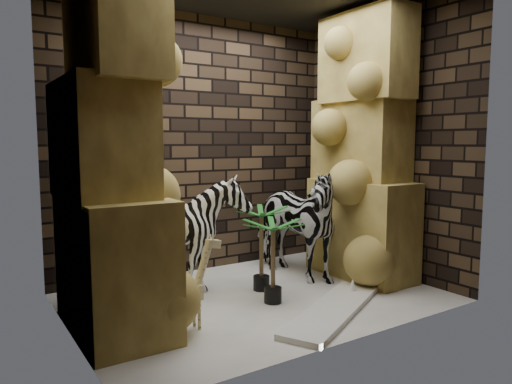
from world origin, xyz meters
TOP-DOWN VIEW (x-y plane):
  - floor at (0.00, 0.00)m, footprint 3.50×3.50m
  - wall_back at (0.00, 1.25)m, footprint 3.50×0.00m
  - wall_front at (0.00, -1.25)m, footprint 3.50×0.00m
  - wall_left at (-1.75, 0.00)m, footprint 0.00×3.00m
  - wall_right at (1.75, 0.00)m, footprint 0.00×3.00m
  - rock_pillar_left at (-1.40, 0.00)m, footprint 0.68×1.30m
  - rock_pillar_right at (1.42, 0.00)m, footprint 0.58×1.25m
  - zebra_right at (0.70, 0.39)m, footprint 0.79×1.30m
  - zebra_left at (-0.54, 0.54)m, footprint 1.09×1.30m
  - giraffe_toy at (-0.94, -0.38)m, footprint 0.42×0.17m
  - palm_front at (0.17, 0.18)m, footprint 0.36×0.36m
  - palm_back at (0.04, -0.20)m, footprint 0.36×0.36m
  - surfboard at (0.35, -0.72)m, footprint 1.59×1.09m

SIDE VIEW (x-z plane):
  - floor at x=0.00m, z-range 0.00..0.00m
  - surfboard at x=0.35m, z-range 0.00..0.05m
  - giraffe_toy at x=-0.94m, z-range 0.00..0.79m
  - palm_back at x=0.04m, z-range 0.00..0.81m
  - palm_front at x=0.17m, z-range 0.00..0.88m
  - zebra_left at x=-0.54m, z-range 0.00..1.10m
  - zebra_right at x=0.70m, z-range 0.00..1.46m
  - wall_back at x=0.00m, z-range -0.25..3.25m
  - wall_front at x=0.00m, z-range -0.25..3.25m
  - wall_left at x=-1.75m, z-range 0.00..3.00m
  - wall_right at x=1.75m, z-range 0.00..3.00m
  - rock_pillar_left at x=-1.40m, z-range 0.00..3.00m
  - rock_pillar_right at x=1.42m, z-range 0.00..3.00m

